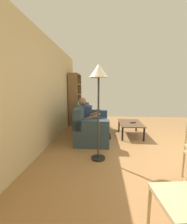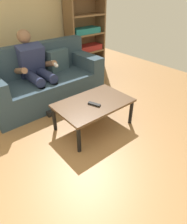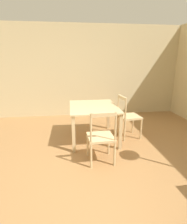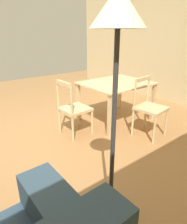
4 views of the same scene
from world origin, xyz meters
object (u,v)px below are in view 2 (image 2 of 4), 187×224
Objects in this scene: coffee_table at (94,105)px; bookshelf at (85,33)px; couch at (44,81)px; person_lounging at (35,68)px; tv_remote at (94,104)px.

bookshelf reaches higher than coffee_table.
coffee_table is at bearing -83.87° from couch.
person_lounging is at bearing 179.18° from couch.
bookshelf is (1.51, 0.81, 0.48)m from couch.
person_lounging is 6.75× the size of tv_remote.
bookshelf reaches higher than tv_remote.
tv_remote is at bearing -80.75° from person_lounging.
person_lounging reaches higher than couch.
couch is 1.78m from bookshelf.
coffee_table is (0.12, -1.16, 0.01)m from couch.
person_lounging reaches higher than coffee_table.
bookshelf is at bearing 28.04° from couch.
bookshelf is (1.39, 1.96, 0.47)m from coffee_table.
couch is 1.23m from tv_remote.
couch is 0.97× the size of bookshelf.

